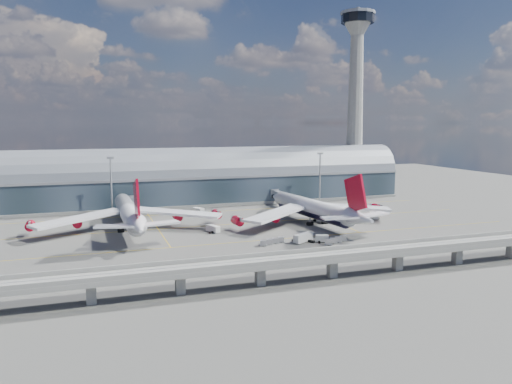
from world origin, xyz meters
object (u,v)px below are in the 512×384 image
object	(u,v)px
service_truck_5	(199,211)
cargo_train_0	(272,241)
cargo_train_1	(336,240)
airliner_right	(314,209)
service_truck_4	(374,216)
service_truck_0	(213,229)
service_truck_3	(321,218)
service_truck_1	(322,239)
cargo_train_2	(461,241)
control_tower	(355,102)
floodlight_mast_left	(111,185)
floodlight_mast_right	(320,177)
airliner_left	(129,213)
service_truck_2	(303,238)

from	to	relation	value
service_truck_5	cargo_train_0	size ratio (longest dim) A/B	0.63
cargo_train_0	cargo_train_1	bearing A→B (deg)	-84.68
airliner_right	service_truck_4	distance (m)	28.05
service_truck_0	service_truck_3	distance (m)	46.71
cargo_train_0	service_truck_1	bearing A→B (deg)	-79.85
service_truck_0	cargo_train_2	size ratio (longest dim) A/B	0.63
service_truck_1	service_truck_3	world-z (taller)	service_truck_3
airliner_right	service_truck_5	world-z (taller)	airliner_right
service_truck_5	cargo_train_0	distance (m)	62.92
control_tower	floodlight_mast_left	distance (m)	143.01
control_tower	service_truck_3	distance (m)	102.37
floodlight_mast_right	service_truck_1	distance (m)	83.05
cargo_train_1	cargo_train_2	bearing A→B (deg)	-84.98
service_truck_0	service_truck_1	size ratio (longest dim) A/B	1.38
airliner_right	cargo_train_2	xyz separation A→B (m)	(32.15, -46.54, -5.06)
service_truck_3	airliner_right	bearing A→B (deg)	-111.86
floodlight_mast_left	service_truck_5	xyz separation A→B (m)	(36.27, -9.36, -12.15)
airliner_left	service_truck_3	distance (m)	75.96
service_truck_3	service_truck_4	size ratio (longest dim) A/B	1.13
service_truck_1	service_truck_5	distance (m)	70.81
airliner_left	cargo_train_1	xyz separation A→B (m)	(64.04, -42.44, -5.66)
service_truck_2	floodlight_mast_left	bearing A→B (deg)	10.56
airliner_left	cargo_train_2	xyz separation A→B (m)	(103.55, -56.66, -5.70)
control_tower	floodlight_mast_left	xyz separation A→B (m)	(-135.00, -28.00, -38.00)
service_truck_0	cargo_train_1	size ratio (longest dim) A/B	0.63
cargo_train_0	cargo_train_1	xyz separation A→B (m)	(20.78, -5.51, 0.04)
airliner_right	cargo_train_0	world-z (taller)	airliner_right
control_tower	service_truck_1	bearing A→B (deg)	-124.50
floodlight_mast_left	service_truck_5	distance (m)	39.38
control_tower	service_truck_2	world-z (taller)	control_tower
cargo_train_0	cargo_train_2	xyz separation A→B (m)	(60.29, -19.74, 0.00)
service_truck_3	service_truck_2	bearing A→B (deg)	-85.63
floodlight_mast_left	service_truck_3	bearing A→B (deg)	-27.85
service_truck_0	cargo_train_2	bearing A→B (deg)	-53.16
airliner_left	service_truck_1	size ratio (longest dim) A/B	15.96
service_truck_0	cargo_train_0	xyz separation A→B (m)	(14.35, -24.11, -0.44)
airliner_right	floodlight_mast_left	bearing A→B (deg)	142.97
cargo_train_2	service_truck_1	bearing A→B (deg)	59.68
airliner_right	service_truck_2	size ratio (longest dim) A/B	8.63
cargo_train_0	cargo_train_2	distance (m)	63.44
service_truck_4	service_truck_5	distance (m)	75.83
floodlight_mast_right	cargo_train_0	distance (m)	89.16
control_tower	service_truck_0	xyz separation A→B (m)	(-101.49, -75.08, -50.30)
service_truck_1	service_truck_5	xyz separation A→B (m)	(-28.49, 64.83, 0.22)
service_truck_2	service_truck_4	size ratio (longest dim) A/B	1.59
floodlight_mast_right	service_truck_0	size ratio (longest dim) A/B	3.92
service_truck_2	cargo_train_1	size ratio (longest dim) A/B	0.80
cargo_train_1	floodlight_mast_left	bearing A→B (deg)	66.64
airliner_left	service_truck_4	xyz separation A→B (m)	(99.08, -9.82, -5.14)
control_tower	floodlight_mast_right	distance (m)	58.76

